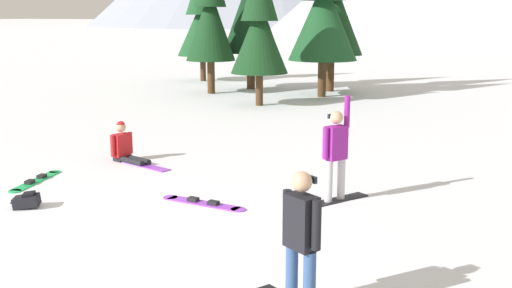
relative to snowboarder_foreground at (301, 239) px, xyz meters
The scene contains 12 objects.
ground_plane 3.61m from the snowboarder_foreground, 166.13° to the left, with size 800.00×800.00×0.00m, color white.
snowboarder_foreground is the anchor object (origin of this frame).
snowboarder_midground 4.53m from the snowboarder_foreground, 102.13° to the left, with size 1.02×1.47×2.01m.
snowboarder_background 8.50m from the snowboarder_foreground, 140.01° to the left, with size 1.80×0.91×0.98m.
loose_snowboard_near_left 4.60m from the snowboarder_foreground, 134.12° to the left, with size 1.82×0.42×0.09m.
loose_snowboard_near_right 7.88m from the snowboarder_foreground, 156.28° to the left, with size 0.66×1.83×0.09m.
backpack_black 6.27m from the snowboarder_foreground, 164.16° to the left, with size 0.56×0.51×0.30m.
pine_tree_twin 22.06m from the snowboarder_foreground, 106.81° to the left, with size 2.90×2.90×7.61m.
pine_tree_leaning 17.19m from the snowboarder_foreground, 115.79° to the left, with size 2.21×2.21×5.71m.
pine_tree_young 26.49m from the snowboarder_foreground, 121.78° to the left, with size 2.66×2.66×6.12m.
pine_tree_slender 19.96m from the snowboarder_foreground, 107.72° to the left, with size 2.93×2.93×7.16m.
pine_tree_broad 21.12m from the snowboarder_foreground, 121.44° to the left, with size 2.20×2.20×6.71m.
Camera 1 is at (5.71, -7.22, 3.48)m, focal length 43.02 mm.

